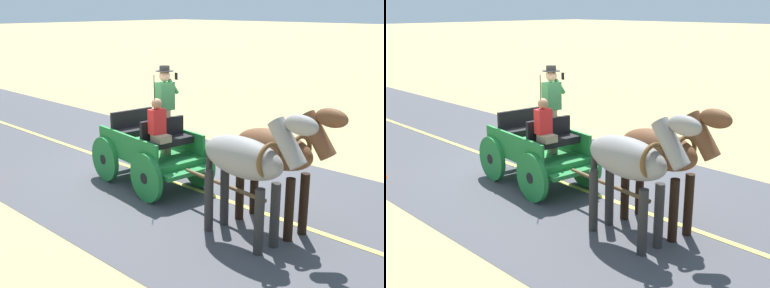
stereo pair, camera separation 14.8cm
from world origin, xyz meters
TOP-DOWN VIEW (x-y plane):
  - ground_plane at (0.00, 0.00)m, footprint 200.00×200.00m
  - road_surface at (0.00, 0.00)m, footprint 6.12×160.00m
  - road_centre_stripe at (0.00, 0.00)m, footprint 0.12×160.00m
  - horse_drawn_carriage at (0.37, 0.39)m, footprint 1.67×4.52m
  - horse_near_side at (0.36, 3.44)m, footprint 0.73×2.14m
  - horse_off_side at (1.07, 3.36)m, footprint 0.69×2.14m

SIDE VIEW (x-z plane):
  - ground_plane at x=0.00m, z-range 0.00..0.00m
  - road_surface at x=0.00m, z-range 0.00..0.01m
  - road_centre_stripe at x=0.00m, z-range 0.01..0.01m
  - horse_drawn_carriage at x=0.37m, z-range -0.43..2.07m
  - horse_near_side at x=0.36m, z-range 0.22..2.43m
  - horse_off_side at x=1.07m, z-range 0.22..2.43m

